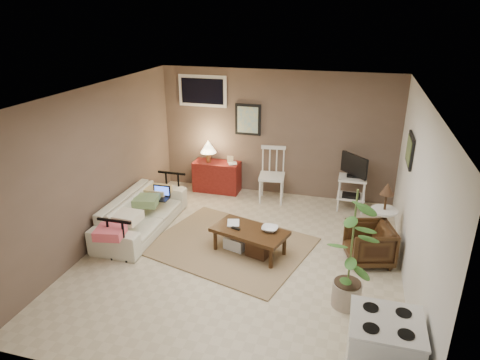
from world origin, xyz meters
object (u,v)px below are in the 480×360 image
(tv_stand, at_px, (352,181))
(armchair, at_px, (369,242))
(coffee_table, at_px, (249,239))
(side_table, at_px, (385,208))
(stove, at_px, (382,357))
(sofa, at_px, (141,208))
(red_console, at_px, (216,174))
(potted_plant, at_px, (352,246))
(spindle_chair, at_px, (272,176))

(tv_stand, bearing_deg, armchair, -79.81)
(coffee_table, height_order, armchair, armchair)
(coffee_table, xyz_separation_m, armchair, (1.71, 0.24, 0.08))
(side_table, xyz_separation_m, stove, (-0.09, -2.80, -0.24))
(sofa, xyz_separation_m, red_console, (0.66, 1.88, -0.03))
(sofa, bearing_deg, red_console, -19.31)
(coffee_table, height_order, stove, stove)
(side_table, bearing_deg, red_console, 155.34)
(red_console, bearing_deg, coffee_table, -60.13)
(tv_stand, relative_size, side_table, 0.98)
(potted_plant, height_order, stove, potted_plant)
(stove, bearing_deg, tv_stand, 95.64)
(tv_stand, relative_size, potted_plant, 0.66)
(sofa, height_order, tv_stand, tv_stand)
(coffee_table, distance_m, stove, 2.77)
(red_console, height_order, side_table, side_table)
(red_console, bearing_deg, spindle_chair, -7.07)
(coffee_table, bearing_deg, stove, -49.37)
(stove, bearing_deg, armchair, 92.24)
(red_console, xyz_separation_m, spindle_chair, (1.16, -0.14, 0.12))
(spindle_chair, distance_m, potted_plant, 3.24)
(sofa, distance_m, tv_stand, 3.70)
(side_table, height_order, armchair, side_table)
(red_console, distance_m, side_table, 3.44)
(sofa, relative_size, armchair, 3.18)
(red_console, distance_m, armchair, 3.49)
(coffee_table, height_order, red_console, red_console)
(sofa, distance_m, stove, 4.37)
(side_table, bearing_deg, potted_plant, -105.81)
(coffee_table, bearing_deg, side_table, 20.22)
(red_console, relative_size, stove, 1.24)
(spindle_chair, xyz_separation_m, armchair, (1.78, -1.75, -0.17))
(red_console, bearing_deg, potted_plant, -48.15)
(potted_plant, bearing_deg, sofa, 161.56)
(coffee_table, xyz_separation_m, sofa, (-1.88, 0.25, 0.16))
(stove, bearing_deg, red_console, 125.58)
(sofa, distance_m, armchair, 3.59)
(spindle_chair, bearing_deg, stove, -65.42)
(coffee_table, relative_size, sofa, 0.60)
(side_table, distance_m, armchair, 0.60)
(sofa, bearing_deg, stove, -122.58)
(red_console, height_order, potted_plant, potted_plant)
(armchair, xyz_separation_m, stove, (0.09, -2.34, 0.11))
(sofa, distance_m, potted_plant, 3.54)
(sofa, xyz_separation_m, spindle_chair, (1.81, 1.73, 0.09))
(tv_stand, relative_size, armchair, 1.65)
(red_console, relative_size, tv_stand, 1.01)
(side_table, height_order, stove, side_table)
(tv_stand, xyz_separation_m, potted_plant, (0.05, -2.82, 0.29))
(tv_stand, height_order, potted_plant, potted_plant)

